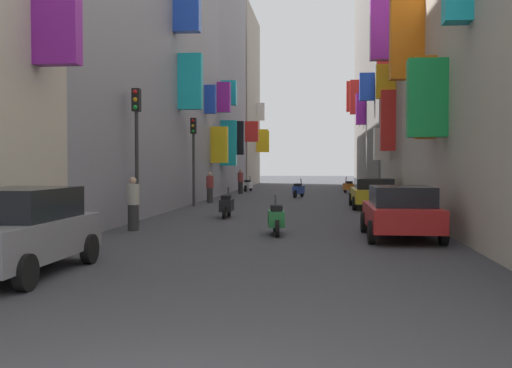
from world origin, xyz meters
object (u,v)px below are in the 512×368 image
object	(u,v)px
scooter_blue	(299,190)
traffic_light_near_corner	(193,146)
pedestrian_near_right	(133,204)
traffic_light_far_corner	(137,133)
pedestrian_near_left	(241,182)
parked_car_grey	(18,230)
scooter_green	(276,218)
parked_car_yellow	(373,192)
scooter_orange	(348,187)
pedestrian_crossing	(210,188)
scooter_black	(227,205)
scooter_white	(248,185)
parked_car_red	(401,211)

from	to	relation	value
scooter_blue	traffic_light_near_corner	size ratio (longest dim) A/B	0.43
pedestrian_near_right	traffic_light_far_corner	bearing A→B (deg)	103.34
pedestrian_near_left	pedestrian_near_right	bearing A→B (deg)	-90.61
scooter_blue	parked_car_grey	bearing A→B (deg)	-99.12
scooter_green	parked_car_grey	bearing A→B (deg)	-122.29
parked_car_yellow	scooter_orange	distance (m)	13.96
scooter_blue	scooter_orange	bearing A→B (deg)	59.34
pedestrian_crossing	traffic_light_far_corner	distance (m)	11.80
traffic_light_near_corner	pedestrian_near_left	bearing A→B (deg)	87.17
scooter_black	traffic_light_far_corner	xyz separation A→B (m)	(-2.51, -3.07, 2.58)
parked_car_yellow	pedestrian_near_right	xyz separation A→B (m)	(-8.04, -10.29, 0.07)
scooter_black	scooter_white	bearing A→B (deg)	94.69
parked_car_red	scooter_white	xyz separation A→B (m)	(-7.44, 27.39, -0.28)
parked_car_grey	parked_car_yellow	world-z (taller)	parked_car_grey
pedestrian_crossing	traffic_light_near_corner	distance (m)	3.45
pedestrian_crossing	traffic_light_near_corner	bearing A→B (deg)	-95.82
scooter_green	pedestrian_near_right	bearing A→B (deg)	172.44
scooter_orange	pedestrian_crossing	bearing A→B (deg)	-124.81
parked_car_yellow	pedestrian_near_left	distance (m)	14.79
scooter_orange	pedestrian_near_right	xyz separation A→B (m)	(-7.58, -24.24, 0.34)
parked_car_red	pedestrian_crossing	bearing A→B (deg)	118.86
scooter_orange	traffic_light_near_corner	bearing A→B (deg)	-119.99
scooter_white	pedestrian_crossing	distance (m)	13.10
parked_car_grey	pedestrian_near_right	distance (m)	7.26
parked_car_grey	scooter_blue	world-z (taller)	parked_car_grey
scooter_blue	scooter_black	bearing A→B (deg)	-98.91
pedestrian_near_right	scooter_green	bearing A→B (deg)	-7.56
parked_car_yellow	traffic_light_near_corner	bearing A→B (deg)	178.73
scooter_blue	pedestrian_near_left	distance (m)	5.80
parked_car_yellow	pedestrian_near_left	xyz separation A→B (m)	(-7.79, 12.57, 0.10)
parked_car_yellow	pedestrian_near_left	world-z (taller)	pedestrian_near_left
parked_car_grey	traffic_light_near_corner	size ratio (longest dim) A/B	0.95
pedestrian_near_left	pedestrian_near_right	xyz separation A→B (m)	(-0.25, -22.86, -0.03)
scooter_orange	pedestrian_crossing	distance (m)	13.43
pedestrian_near_left	scooter_orange	bearing A→B (deg)	10.62
parked_car_grey	pedestrian_crossing	distance (m)	20.47
parked_car_red	scooter_white	distance (m)	28.39
parked_car_grey	parked_car_red	size ratio (longest dim) A/B	1.02
parked_car_yellow	scooter_orange	size ratio (longest dim) A/B	2.28
scooter_green	traffic_light_near_corner	bearing A→B (deg)	113.21
pedestrian_near_left	pedestrian_near_right	size ratio (longest dim) A/B	1.03
scooter_black	pedestrian_near_left	world-z (taller)	pedestrian_near_left
scooter_white	pedestrian_near_left	world-z (taller)	pedestrian_near_left
parked_car_yellow	scooter_green	size ratio (longest dim) A/B	2.43
scooter_white	pedestrian_crossing	size ratio (longest dim) A/B	1.17
parked_car_red	traffic_light_far_corner	world-z (taller)	traffic_light_far_corner
traffic_light_near_corner	scooter_white	bearing A→B (deg)	87.40
parked_car_grey	pedestrian_near_left	size ratio (longest dim) A/B	2.40
scooter_blue	scooter_black	world-z (taller)	same
parked_car_red	scooter_orange	world-z (taller)	parked_car_red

